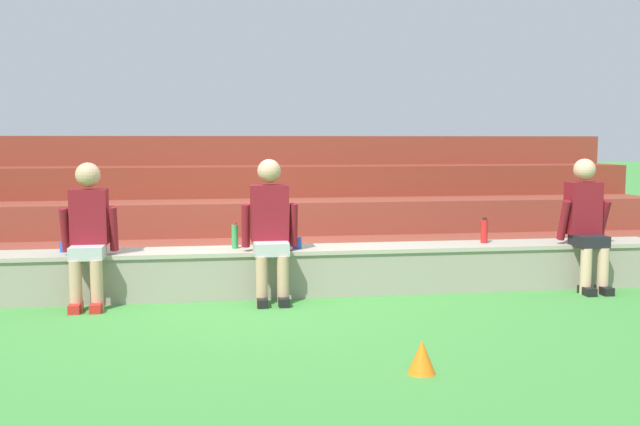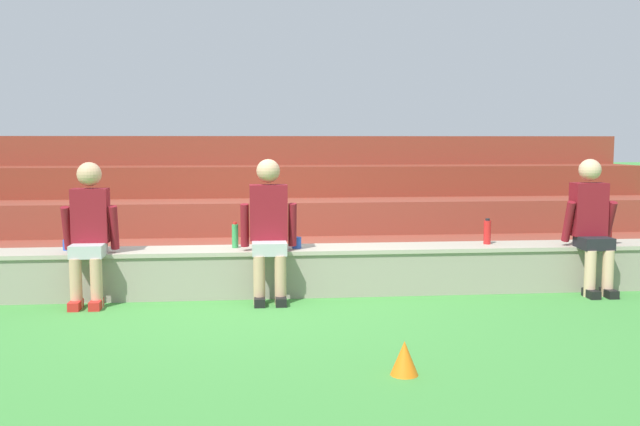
{
  "view_description": "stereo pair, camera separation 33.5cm",
  "coord_description": "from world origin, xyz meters",
  "px_view_note": "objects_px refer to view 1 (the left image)",
  "views": [
    {
      "loc": [
        -0.35,
        -6.75,
        1.54
      ],
      "look_at": [
        0.69,
        0.24,
        0.81
      ],
      "focal_mm": 40.01,
      "sensor_mm": 36.0,
      "label": 1
    },
    {
      "loc": [
        -0.02,
        -6.79,
        1.54
      ],
      "look_at": [
        0.69,
        0.24,
        0.81
      ],
      "focal_mm": 40.01,
      "sensor_mm": 36.0,
      "label": 2
    }
  ],
  "objects_px": {
    "water_bottle_near_right": "(235,236)",
    "plastic_cup_right_end": "(297,243)",
    "plastic_cup_left_end": "(64,247)",
    "person_left_of_center": "(270,226)",
    "water_bottle_center_gap": "(484,231)",
    "person_far_left": "(88,230)",
    "person_center": "(586,221)",
    "water_bottle_near_left": "(602,229)",
    "sports_cone": "(422,357)"
  },
  "relations": [
    {
      "from": "water_bottle_near_right",
      "to": "plastic_cup_right_end",
      "type": "relative_size",
      "value": 2.32
    },
    {
      "from": "plastic_cup_left_end",
      "to": "person_left_of_center",
      "type": "bearing_deg",
      "value": -8.59
    },
    {
      "from": "water_bottle_near_right",
      "to": "water_bottle_center_gap",
      "type": "xyz_separation_m",
      "value": [
        2.59,
        -0.01,
        0.0
      ]
    },
    {
      "from": "person_far_left",
      "to": "water_bottle_near_right",
      "type": "bearing_deg",
      "value": 12.19
    },
    {
      "from": "person_center",
      "to": "water_bottle_near_left",
      "type": "relative_size",
      "value": 5.26
    },
    {
      "from": "water_bottle_center_gap",
      "to": "plastic_cup_left_end",
      "type": "relative_size",
      "value": 2.58
    },
    {
      "from": "water_bottle_near_left",
      "to": "water_bottle_center_gap",
      "type": "relative_size",
      "value": 0.96
    },
    {
      "from": "plastic_cup_left_end",
      "to": "sports_cone",
      "type": "height_order",
      "value": "plastic_cup_left_end"
    },
    {
      "from": "water_bottle_center_gap",
      "to": "person_center",
      "type": "bearing_deg",
      "value": -16.52
    },
    {
      "from": "water_bottle_near_left",
      "to": "person_far_left",
      "type": "bearing_deg",
      "value": -176.73
    },
    {
      "from": "person_left_of_center",
      "to": "plastic_cup_right_end",
      "type": "bearing_deg",
      "value": 35.01
    },
    {
      "from": "person_center",
      "to": "plastic_cup_left_end",
      "type": "distance_m",
      "value": 5.2
    },
    {
      "from": "person_far_left",
      "to": "person_center",
      "type": "distance_m",
      "value": 4.91
    },
    {
      "from": "water_bottle_near_left",
      "to": "sports_cone",
      "type": "height_order",
      "value": "water_bottle_near_left"
    },
    {
      "from": "person_far_left",
      "to": "water_bottle_center_gap",
      "type": "bearing_deg",
      "value": 4.11
    },
    {
      "from": "water_bottle_center_gap",
      "to": "person_left_of_center",
      "type": "bearing_deg",
      "value": -172.89
    },
    {
      "from": "water_bottle_center_gap",
      "to": "water_bottle_near_right",
      "type": "bearing_deg",
      "value": 179.8
    },
    {
      "from": "water_bottle_center_gap",
      "to": "plastic_cup_left_end",
      "type": "height_order",
      "value": "water_bottle_center_gap"
    },
    {
      "from": "plastic_cup_right_end",
      "to": "water_bottle_center_gap",
      "type": "bearing_deg",
      "value": 2.47
    },
    {
      "from": "water_bottle_near_left",
      "to": "sports_cone",
      "type": "bearing_deg",
      "value": -136.52
    },
    {
      "from": "water_bottle_near_right",
      "to": "plastic_cup_right_end",
      "type": "bearing_deg",
      "value": -8.8
    },
    {
      "from": "person_center",
      "to": "person_left_of_center",
      "type": "bearing_deg",
      "value": 179.87
    },
    {
      "from": "person_center",
      "to": "plastic_cup_right_end",
      "type": "height_order",
      "value": "person_center"
    },
    {
      "from": "sports_cone",
      "to": "water_bottle_near_right",
      "type": "bearing_deg",
      "value": 113.64
    },
    {
      "from": "plastic_cup_right_end",
      "to": "person_center",
      "type": "bearing_deg",
      "value": -3.95
    },
    {
      "from": "person_far_left",
      "to": "person_center",
      "type": "bearing_deg",
      "value": -0.07
    },
    {
      "from": "water_bottle_near_left",
      "to": "plastic_cup_left_end",
      "type": "height_order",
      "value": "water_bottle_near_left"
    },
    {
      "from": "person_far_left",
      "to": "person_center",
      "type": "relative_size",
      "value": 0.99
    },
    {
      "from": "person_center",
      "to": "water_bottle_near_right",
      "type": "xyz_separation_m",
      "value": [
        -3.56,
        0.3,
        -0.13
      ]
    },
    {
      "from": "plastic_cup_right_end",
      "to": "plastic_cup_left_end",
      "type": "bearing_deg",
      "value": 177.46
    },
    {
      "from": "water_bottle_near_right",
      "to": "plastic_cup_left_end",
      "type": "distance_m",
      "value": 1.63
    },
    {
      "from": "plastic_cup_right_end",
      "to": "sports_cone",
      "type": "bearing_deg",
      "value": -78.0
    },
    {
      "from": "water_bottle_near_right",
      "to": "water_bottle_near_left",
      "type": "bearing_deg",
      "value": 0.13
    },
    {
      "from": "plastic_cup_right_end",
      "to": "person_far_left",
      "type": "bearing_deg",
      "value": -174.25
    },
    {
      "from": "person_left_of_center",
      "to": "sports_cone",
      "type": "bearing_deg",
      "value": -70.64
    },
    {
      "from": "water_bottle_near_left",
      "to": "sports_cone",
      "type": "xyz_separation_m",
      "value": [
        -2.77,
        -2.62,
        -0.47
      ]
    },
    {
      "from": "plastic_cup_left_end",
      "to": "sports_cone",
      "type": "relative_size",
      "value": 0.45
    },
    {
      "from": "water_bottle_center_gap",
      "to": "sports_cone",
      "type": "relative_size",
      "value": 1.17
    },
    {
      "from": "water_bottle_near_right",
      "to": "plastic_cup_left_end",
      "type": "height_order",
      "value": "water_bottle_near_right"
    },
    {
      "from": "person_left_of_center",
      "to": "person_center",
      "type": "distance_m",
      "value": 3.23
    },
    {
      "from": "water_bottle_center_gap",
      "to": "plastic_cup_left_end",
      "type": "distance_m",
      "value": 4.22
    },
    {
      "from": "person_center",
      "to": "water_bottle_near_right",
      "type": "relative_size",
      "value": 5.22
    },
    {
      "from": "plastic_cup_left_end",
      "to": "plastic_cup_right_end",
      "type": "bearing_deg",
      "value": -2.54
    },
    {
      "from": "person_center",
      "to": "plastic_cup_left_end",
      "type": "xyz_separation_m",
      "value": [
        -5.19,
        0.3,
        -0.2
      ]
    },
    {
      "from": "person_far_left",
      "to": "plastic_cup_left_end",
      "type": "distance_m",
      "value": 0.45
    },
    {
      "from": "water_bottle_near_right",
      "to": "water_bottle_near_left",
      "type": "height_order",
      "value": "water_bottle_near_right"
    },
    {
      "from": "person_far_left",
      "to": "water_bottle_center_gap",
      "type": "height_order",
      "value": "person_far_left"
    },
    {
      "from": "person_center",
      "to": "plastic_cup_left_end",
      "type": "relative_size",
      "value": 13.04
    },
    {
      "from": "water_bottle_near_left",
      "to": "plastic_cup_left_end",
      "type": "relative_size",
      "value": 2.48
    },
    {
      "from": "person_center",
      "to": "water_bottle_near_left",
      "type": "xyz_separation_m",
      "value": [
        0.35,
        0.31,
        -0.13
      ]
    }
  ]
}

